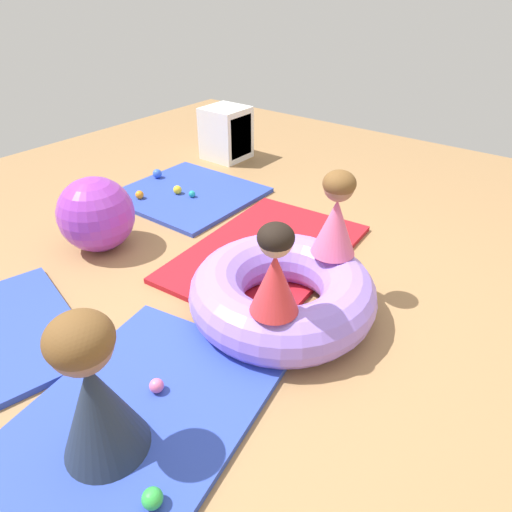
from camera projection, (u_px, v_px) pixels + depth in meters
name	position (u px, v px, depth m)	size (l,w,h in m)	color
ground_plane	(253.00, 317.00, 2.79)	(8.00, 8.00, 0.00)	#9E7549
gym_mat_front	(188.00, 194.00, 4.28)	(1.12, 1.18, 0.04)	#2D47B7
gym_mat_far_right	(267.00, 252.00, 3.40)	(1.54, 1.01, 0.04)	#B21923
gym_mat_center_rear	(109.00, 448.00, 2.01)	(1.71, 0.99, 0.04)	#2D47B7
inflatable_cushion	(282.00, 292.00, 2.73)	(1.12, 1.12, 0.33)	#9975EA
child_in_red	(275.00, 270.00, 2.21)	(0.36, 0.36, 0.50)	red
child_in_pink	(336.00, 215.00, 2.68)	(0.35, 0.35, 0.53)	#E5608E
adult_seated	(93.00, 390.00, 1.81)	(0.52, 0.52, 0.73)	#232D3D
play_ball_orange	(140.00, 195.00, 4.13)	(0.08, 0.08, 0.08)	orange
play_ball_pink	(157.00, 386.00, 2.23)	(0.07, 0.07, 0.07)	pink
play_ball_teal	(192.00, 194.00, 4.16)	(0.06, 0.06, 0.06)	teal
play_ball_blue	(157.00, 174.00, 4.54)	(0.09, 0.09, 0.09)	blue
play_ball_yellow	(177.00, 190.00, 4.22)	(0.08, 0.08, 0.08)	yellow
play_ball_green	(152.00, 498.00, 1.75)	(0.08, 0.08, 0.08)	green
exercise_ball_large	(96.00, 214.00, 3.36)	(0.56, 0.56, 0.56)	purple
storage_cube	(228.00, 134.00, 5.02)	(0.44, 0.44, 0.56)	white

